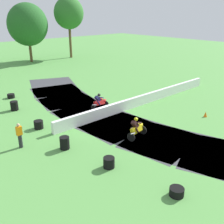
# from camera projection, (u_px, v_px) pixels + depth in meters

# --- Properties ---
(ground_plane) EXTENTS (120.00, 120.00, 0.00)m
(ground_plane) POSITION_uv_depth(u_px,v_px,m) (101.00, 118.00, 20.92)
(ground_plane) COLOR #569947
(track_asphalt) EXTENTS (8.65, 30.89, 0.01)m
(track_asphalt) POSITION_uv_depth(u_px,v_px,m) (110.00, 115.00, 21.52)
(track_asphalt) COLOR #3D3D42
(track_asphalt) RESTS_ON ground
(safety_barrier) EXTENTS (18.93, 0.40, 0.90)m
(safety_barrier) POSITION_uv_depth(u_px,v_px,m) (144.00, 99.00, 23.96)
(safety_barrier) COLOR white
(safety_barrier) RESTS_ON ground
(motorcycle_lead_red) EXTENTS (1.70, 0.91, 1.42)m
(motorcycle_lead_red) POSITION_uv_depth(u_px,v_px,m) (100.00, 102.00, 22.76)
(motorcycle_lead_red) COLOR black
(motorcycle_lead_red) RESTS_ON ground
(motorcycle_chase_yellow) EXTENTS (1.67, 0.94, 1.43)m
(motorcycle_chase_yellow) POSITION_uv_depth(u_px,v_px,m) (137.00, 128.00, 17.63)
(motorcycle_chase_yellow) COLOR black
(motorcycle_chase_yellow) RESTS_ON ground
(tire_stack_near) EXTENTS (0.70, 0.70, 0.40)m
(tire_stack_near) POSITION_uv_depth(u_px,v_px,m) (11.00, 96.00, 25.72)
(tire_stack_near) COLOR black
(tire_stack_near) RESTS_ON ground
(tire_stack_mid_a) EXTENTS (0.64, 0.64, 0.80)m
(tire_stack_mid_a) POSITION_uv_depth(u_px,v_px,m) (14.00, 106.00, 22.49)
(tire_stack_mid_a) COLOR black
(tire_stack_mid_a) RESTS_ON ground
(tire_stack_mid_b) EXTENTS (0.66, 0.66, 0.60)m
(tire_stack_mid_b) POSITION_uv_depth(u_px,v_px,m) (39.00, 125.00, 19.03)
(tire_stack_mid_b) COLOR black
(tire_stack_mid_b) RESTS_ON ground
(tire_stack_far) EXTENTS (0.60, 0.60, 0.80)m
(tire_stack_far) POSITION_uv_depth(u_px,v_px,m) (65.00, 143.00, 16.19)
(tire_stack_far) COLOR black
(tire_stack_far) RESTS_ON ground
(tire_stack_extra_a) EXTENTS (0.63, 0.63, 0.60)m
(tire_stack_extra_a) POSITION_uv_depth(u_px,v_px,m) (109.00, 162.00, 14.28)
(tire_stack_extra_a) COLOR black
(tire_stack_extra_a) RESTS_ON ground
(tire_stack_extra_b) EXTENTS (0.69, 0.69, 0.40)m
(tire_stack_extra_b) POSITION_uv_depth(u_px,v_px,m) (177.00, 192.00, 12.12)
(tire_stack_extra_b) COLOR black
(tire_stack_extra_b) RESTS_ON ground
(track_marshal) EXTENTS (0.34, 0.24, 1.63)m
(track_marshal) POSITION_uv_depth(u_px,v_px,m) (20.00, 136.00, 16.20)
(track_marshal) COLOR #232328
(track_marshal) RESTS_ON ground
(traffic_cone) EXTENTS (0.28, 0.28, 0.44)m
(traffic_cone) POSITION_uv_depth(u_px,v_px,m) (206.00, 114.00, 21.15)
(traffic_cone) COLOR orange
(traffic_cone) RESTS_ON ground
(tree_far_left) EXTENTS (6.34, 6.34, 9.28)m
(tree_far_left) POSITION_uv_depth(u_px,v_px,m) (28.00, 25.00, 41.88)
(tree_far_left) COLOR brown
(tree_far_left) RESTS_ON ground
(tree_behind_barrier) EXTENTS (5.12, 5.12, 10.31)m
(tree_behind_barrier) POSITION_uv_depth(u_px,v_px,m) (69.00, 13.00, 45.32)
(tree_behind_barrier) COLOR brown
(tree_behind_barrier) RESTS_ON ground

